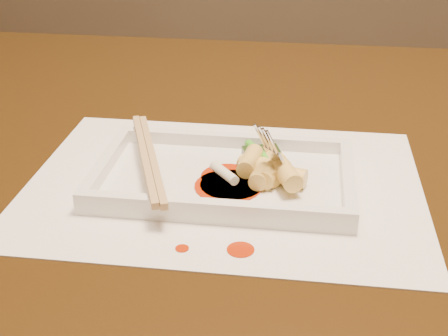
# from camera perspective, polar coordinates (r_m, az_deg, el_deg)

# --- Properties ---
(table) EXTENTS (1.40, 0.90, 0.75)m
(table) POSITION_cam_1_polar(r_m,az_deg,el_deg) (0.77, -4.57, -4.94)
(table) COLOR black
(table) RESTS_ON ground
(placemat) EXTENTS (0.40, 0.30, 0.00)m
(placemat) POSITION_cam_1_polar(r_m,az_deg,el_deg) (0.64, 0.00, -1.50)
(placemat) COLOR white
(placemat) RESTS_ON table
(sauce_splatter_a) EXTENTS (0.02, 0.02, 0.00)m
(sauce_splatter_a) POSITION_cam_1_polar(r_m,az_deg,el_deg) (0.54, 1.53, -7.47)
(sauce_splatter_a) COLOR #B22705
(sauce_splatter_a) RESTS_ON placemat
(sauce_splatter_b) EXTENTS (0.01, 0.01, 0.00)m
(sauce_splatter_b) POSITION_cam_1_polar(r_m,az_deg,el_deg) (0.54, -3.85, -7.35)
(sauce_splatter_b) COLOR #B22705
(sauce_splatter_b) RESTS_ON placemat
(plate_base) EXTENTS (0.26, 0.16, 0.01)m
(plate_base) POSITION_cam_1_polar(r_m,az_deg,el_deg) (0.64, 0.00, -1.12)
(plate_base) COLOR white
(plate_base) RESTS_ON placemat
(plate_rim_far) EXTENTS (0.26, 0.01, 0.01)m
(plate_rim_far) POSITION_cam_1_polar(r_m,az_deg,el_deg) (0.70, 0.82, 2.55)
(plate_rim_far) COLOR white
(plate_rim_far) RESTS_ON plate_base
(plate_rim_near) EXTENTS (0.26, 0.01, 0.01)m
(plate_rim_near) POSITION_cam_1_polar(r_m,az_deg,el_deg) (0.57, -1.01, -3.68)
(plate_rim_near) COLOR white
(plate_rim_near) RESTS_ON plate_base
(plate_rim_left) EXTENTS (0.01, 0.14, 0.01)m
(plate_rim_left) POSITION_cam_1_polar(r_m,az_deg,el_deg) (0.66, -10.77, 0.44)
(plate_rim_left) COLOR white
(plate_rim_left) RESTS_ON plate_base
(plate_rim_right) EXTENTS (0.01, 0.14, 0.01)m
(plate_rim_right) POSITION_cam_1_polar(r_m,az_deg,el_deg) (0.63, 11.28, -0.94)
(plate_rim_right) COLOR white
(plate_rim_right) RESTS_ON plate_base
(veg_piece) EXTENTS (0.04, 0.04, 0.01)m
(veg_piece) POSITION_cam_1_polar(r_m,az_deg,el_deg) (0.66, 3.47, 1.20)
(veg_piece) COLOR black
(veg_piece) RESTS_ON plate_base
(scallion_white) EXTENTS (0.03, 0.04, 0.01)m
(scallion_white) POSITION_cam_1_polar(r_m,az_deg,el_deg) (0.62, 0.01, -0.44)
(scallion_white) COLOR #EAEACC
(scallion_white) RESTS_ON plate_base
(scallion_green) EXTENTS (0.05, 0.08, 0.01)m
(scallion_green) POSITION_cam_1_polar(r_m,az_deg,el_deg) (0.64, 3.96, 0.82)
(scallion_green) COLOR green
(scallion_green) RESTS_ON plate_base
(chopstick_a) EXTENTS (0.08, 0.19, 0.01)m
(chopstick_a) POSITION_cam_1_polar(r_m,az_deg,el_deg) (0.64, -7.28, 1.05)
(chopstick_a) COLOR tan
(chopstick_a) RESTS_ON plate_rim_near
(chopstick_b) EXTENTS (0.08, 0.19, 0.01)m
(chopstick_b) POSITION_cam_1_polar(r_m,az_deg,el_deg) (0.64, -6.59, 1.01)
(chopstick_b) COLOR tan
(chopstick_b) RESTS_ON plate_rim_near
(fork) EXTENTS (0.09, 0.10, 0.14)m
(fork) POSITION_cam_1_polar(r_m,az_deg,el_deg) (0.61, 6.74, 5.67)
(fork) COLOR silver
(fork) RESTS_ON plate_base
(sauce_blob_0) EXTENTS (0.06, 0.06, 0.00)m
(sauce_blob_0) POSITION_cam_1_polar(r_m,az_deg,el_deg) (0.63, 0.37, -0.79)
(sauce_blob_0) COLOR #B22705
(sauce_blob_0) RESTS_ON plate_base
(sauce_blob_1) EXTENTS (0.07, 0.07, 0.00)m
(sauce_blob_1) POSITION_cam_1_polar(r_m,az_deg,el_deg) (0.62, 0.38, -1.67)
(sauce_blob_1) COLOR #B22705
(sauce_blob_1) RESTS_ON plate_base
(sauce_blob_2) EXTENTS (0.06, 0.06, 0.00)m
(sauce_blob_2) POSITION_cam_1_polar(r_m,az_deg,el_deg) (0.62, 0.68, -1.54)
(sauce_blob_2) COLOR #B22705
(sauce_blob_2) RESTS_ON plate_base
(rice_cake_0) EXTENTS (0.04, 0.03, 0.02)m
(rice_cake_0) POSITION_cam_1_polar(r_m,az_deg,el_deg) (0.62, 5.72, -0.69)
(rice_cake_0) COLOR #FAE475
(rice_cake_0) RESTS_ON plate_base
(rice_cake_1) EXTENTS (0.03, 0.05, 0.02)m
(rice_cake_1) POSITION_cam_1_polar(r_m,az_deg,el_deg) (0.62, 4.34, -0.25)
(rice_cake_1) COLOR #FAE475
(rice_cake_1) RESTS_ON plate_base
(rice_cake_2) EXTENTS (0.02, 0.05, 0.02)m
(rice_cake_2) POSITION_cam_1_polar(r_m,az_deg,el_deg) (0.63, 2.40, 0.64)
(rice_cake_2) COLOR #FAE475
(rice_cake_2) RESTS_ON plate_base
(rice_cake_3) EXTENTS (0.05, 0.05, 0.02)m
(rice_cake_3) POSITION_cam_1_polar(r_m,az_deg,el_deg) (0.62, 3.23, -0.22)
(rice_cake_3) COLOR #FAE475
(rice_cake_3) RESTS_ON plate_base
(rice_cake_4) EXTENTS (0.02, 0.04, 0.02)m
(rice_cake_4) POSITION_cam_1_polar(r_m,az_deg,el_deg) (0.62, 3.35, -0.53)
(rice_cake_4) COLOR #FAE475
(rice_cake_4) RESTS_ON plate_base
(rice_cake_5) EXTENTS (0.03, 0.04, 0.02)m
(rice_cake_5) POSITION_cam_1_polar(r_m,az_deg,el_deg) (0.61, 5.81, -0.64)
(rice_cake_5) COLOR #FAE475
(rice_cake_5) RESTS_ON plate_base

